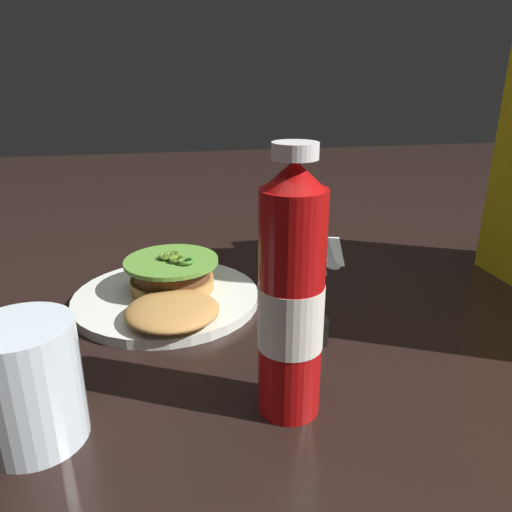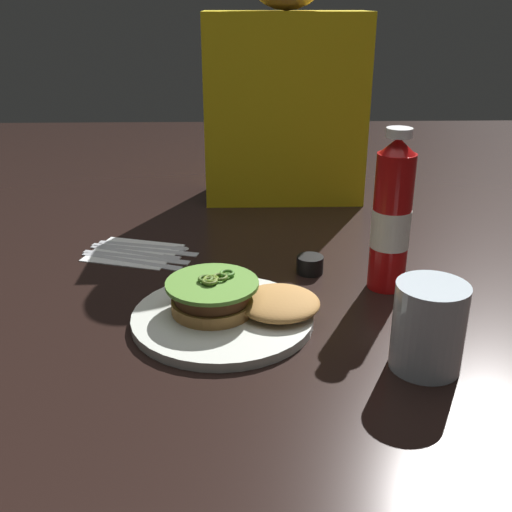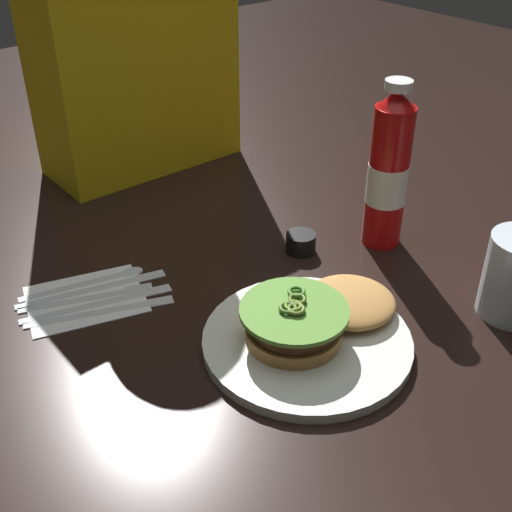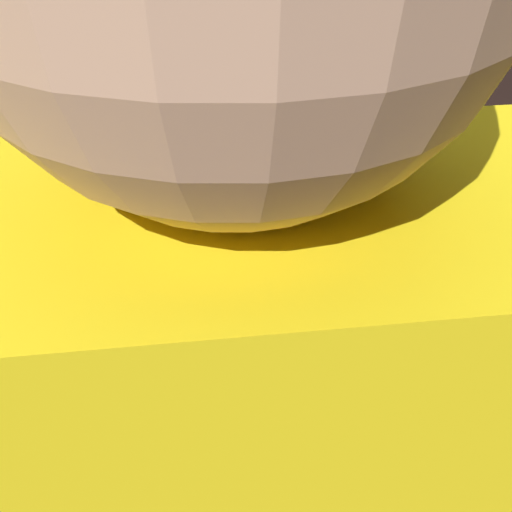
% 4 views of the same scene
% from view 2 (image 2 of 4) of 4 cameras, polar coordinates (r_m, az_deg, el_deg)
% --- Properties ---
extents(ground_plane, '(3.00, 3.00, 0.00)m').
position_cam_2_polar(ground_plane, '(0.94, 2.82, -4.28)').
color(ground_plane, black).
extents(dinner_plate, '(0.26, 0.26, 0.01)m').
position_cam_2_polar(dinner_plate, '(0.88, -3.14, -5.82)').
color(dinner_plate, silver).
rests_on(dinner_plate, ground_plane).
extents(burger_sandwich, '(0.22, 0.13, 0.05)m').
position_cam_2_polar(burger_sandwich, '(0.87, -1.79, -4.01)').
color(burger_sandwich, '#B37D40').
rests_on(burger_sandwich, dinner_plate).
extents(ketchup_bottle, '(0.06, 0.06, 0.26)m').
position_cam_2_polar(ketchup_bottle, '(0.96, 12.63, 3.54)').
color(ketchup_bottle, '#B10D0D').
rests_on(ketchup_bottle, ground_plane).
extents(water_glass, '(0.09, 0.09, 0.11)m').
position_cam_2_polar(water_glass, '(0.78, 15.92, -6.42)').
color(water_glass, silver).
rests_on(water_glass, ground_plane).
extents(condiment_cup, '(0.05, 0.05, 0.03)m').
position_cam_2_polar(condiment_cup, '(1.03, 5.09, -0.81)').
color(condiment_cup, black).
rests_on(condiment_cup, ground_plane).
extents(napkin, '(0.18, 0.16, 0.00)m').
position_cam_2_polar(napkin, '(1.14, -11.44, 0.34)').
color(napkin, white).
rests_on(napkin, ground_plane).
extents(butter_knife, '(0.19, 0.09, 0.00)m').
position_cam_2_polar(butter_knife, '(1.09, -11.14, -0.39)').
color(butter_knife, silver).
rests_on(butter_knife, napkin).
extents(steak_knife, '(0.20, 0.07, 0.00)m').
position_cam_2_polar(steak_knife, '(1.11, -10.65, 0.01)').
color(steak_knife, silver).
rests_on(steak_knife, napkin).
extents(fork_utensil, '(0.18, 0.08, 0.00)m').
position_cam_2_polar(fork_utensil, '(1.13, -10.64, 0.37)').
color(fork_utensil, silver).
rests_on(fork_utensil, napkin).
extents(table_knife, '(0.21, 0.07, 0.00)m').
position_cam_2_polar(table_knife, '(1.14, -9.85, 0.71)').
color(table_knife, silver).
rests_on(table_knife, napkin).
extents(spoon_utensil, '(0.18, 0.06, 0.00)m').
position_cam_2_polar(spoon_utensil, '(1.16, -9.38, 1.05)').
color(spoon_utensil, silver).
rests_on(spoon_utensil, napkin).
extents(diner_person, '(0.35, 0.19, 0.59)m').
position_cam_2_polar(diner_person, '(1.39, 2.75, 16.26)').
color(diner_person, gold).
rests_on(diner_person, ground_plane).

